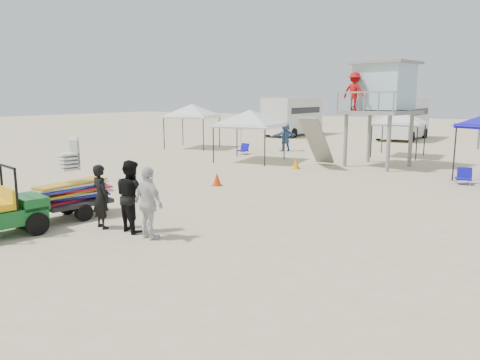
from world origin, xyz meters
The scene contains 18 objects.
ground centered at (0.00, 0.00, 0.00)m, with size 140.00×140.00×0.00m, color beige.
surf_trailer centered at (-4.09, 1.46, 0.82)m, with size 1.55×2.38×2.00m.
man_left centered at (-2.58, 1.16, 0.83)m, with size 0.61×0.40×1.67m, color black.
man_mid centered at (-1.73, 1.41, 0.91)m, with size 0.89×0.69×1.82m, color black.
man_right centered at (-0.88, 1.16, 0.88)m, with size 1.03×0.43×1.76m, color silver.
lifeguard_tower centered at (-0.16, 16.03, 3.64)m, with size 3.57×3.57×4.88m.
canopy_white_a centered at (-6.25, 14.02, 2.54)m, with size 3.42×3.42×3.09m.
canopy_white_b centered at (-12.85, 17.31, 2.74)m, with size 3.55×3.55×3.28m.
canopy_white_c centered at (-0.31, 20.38, 2.52)m, with size 2.71×2.71×3.07m.
umbrella_a centered at (-8.92, 17.14, 0.89)m, with size 1.93×1.97×1.77m, color #B32513.
umbrella_b centered at (-6.46, 22.23, 0.89)m, with size 1.95×1.99×1.79m, color orange.
cone_near centered at (-3.57, 7.51, 0.25)m, with size 0.34×0.34×0.50m, color red.
cone_far centered at (-3.01, 13.03, 0.25)m, with size 0.34×0.34×0.50m, color #FF9608.
beach_chair_a centered at (-8.17, 16.37, 0.31)m, with size 0.60×0.64×0.64m.
beach_chair_b centered at (4.22, 13.15, 0.31)m, with size 0.66×0.72×0.64m.
rv_far_left centered at (-12.00, 29.99, 1.80)m, with size 2.64×6.80×3.25m.
rv_mid_left centered at (-3.00, 31.49, 1.80)m, with size 2.65×6.50×3.25m.
distant_beachgoers centered at (-0.15, 20.17, 0.88)m, with size 20.28×15.66×1.79m.
Camera 1 is at (6.94, -6.63, 3.38)m, focal length 35.00 mm.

